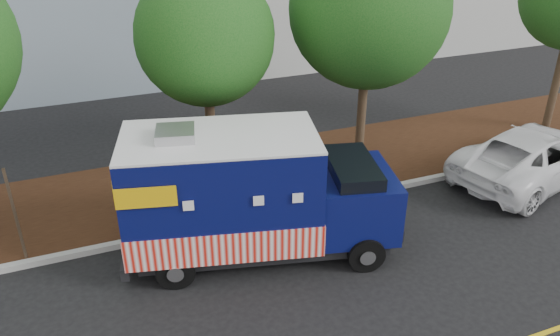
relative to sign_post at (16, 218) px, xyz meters
name	(u,v)px	position (x,y,z in m)	size (l,w,h in m)	color
ground	(205,265)	(3.71, -1.55, -1.20)	(120.00, 120.00, 0.00)	black
curb	(190,230)	(3.71, -0.15, -1.12)	(120.00, 0.18, 0.15)	#9E9E99
mulch_strip	(173,190)	(3.71, 1.95, -1.12)	(120.00, 4.00, 0.15)	black
tree_b	(205,37)	(4.87, 1.83, 3.06)	(3.48, 3.48, 6.02)	#38281C
tree_c	(369,8)	(9.32, 1.57, 3.48)	(4.34, 4.34, 6.86)	#38281C
sign_post	(16,218)	(0.00, 0.00, 0.00)	(0.06, 0.06, 2.40)	#473828
food_truck	(247,198)	(4.78, -1.45, 0.25)	(6.39, 3.55, 3.19)	black
white_car	(532,155)	(13.49, -1.02, -0.46)	(2.45, 5.32, 1.48)	white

